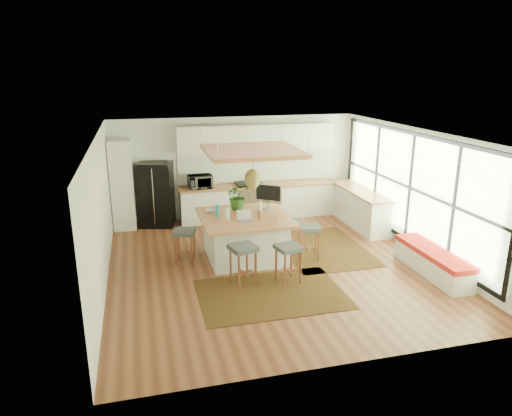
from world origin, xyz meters
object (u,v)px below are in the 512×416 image
object	(u,v)px
stool_right_back	(291,232)
island_plant	(238,199)
stool_near_left	(243,266)
stool_near_right	(288,265)
monitor	(268,198)
island	(245,237)
stool_right_front	(310,242)
fridge	(156,191)
laptop	(245,215)
stool_left_side	(185,246)
microwave	(200,180)

from	to	relation	value
stool_right_back	island_plant	size ratio (longest dim) A/B	1.07
stool_near_left	stool_near_right	distance (m)	0.85
stool_near_left	monitor	size ratio (longest dim) A/B	1.25
island	stool_near_left	distance (m)	1.31
stool_near_right	stool_right_back	xyz separation A→B (m)	(0.63, 1.73, 0.00)
island	stool_right_front	world-z (taller)	island
stool_near_right	island_plant	bearing A→B (deg)	105.84
fridge	stool_right_back	size ratio (longest dim) A/B	2.61
laptop	fridge	bearing A→B (deg)	120.53
island	stool_near_right	xyz separation A→B (m)	(0.51, -1.40, -0.11)
stool_left_side	island_plant	bearing A→B (deg)	21.57
laptop	microwave	bearing A→B (deg)	101.27
laptop	monitor	xyz separation A→B (m)	(0.70, 0.70, 0.14)
island	stool_left_side	bearing A→B (deg)	178.56
stool_right_front	microwave	xyz separation A→B (m)	(-1.89, 3.03, 0.78)
stool_right_back	laptop	distance (m)	1.55
island_plant	microwave	bearing A→B (deg)	104.16
fridge	stool_near_left	bearing A→B (deg)	-55.78
laptop	microwave	distance (m)	3.02
monitor	stool_near_left	bearing A→B (deg)	-84.44
stool_near_left	laptop	distance (m)	1.19
fridge	stool_left_side	world-z (taller)	fridge
stool_right_front	island_plant	size ratio (longest dim) A/B	1.22
stool_left_side	monitor	distance (m)	2.09
microwave	stool_left_side	bearing A→B (deg)	-110.00
stool_near_right	stool_right_front	distance (m)	1.29
stool_right_front	stool_left_side	world-z (taller)	stool_right_front
monitor	stool_near_right	bearing A→B (deg)	-57.74
stool_near_right	microwave	xyz separation A→B (m)	(-1.08, 4.04, 0.78)
stool_right_front	laptop	xyz separation A→B (m)	(-1.39, 0.06, 0.70)
stool_left_side	monitor	size ratio (longest dim) A/B	1.16
stool_right_front	monitor	bearing A→B (deg)	132.85
island	stool_right_back	world-z (taller)	island
stool_right_back	microwave	bearing A→B (deg)	126.42
stool_right_back	stool_left_side	bearing A→B (deg)	-172.93
fridge	island	bearing A→B (deg)	-42.36
monitor	island_plant	size ratio (longest dim) A/B	1.04
stool_right_front	stool_right_back	bearing A→B (deg)	103.99
fridge	island	distance (m)	3.17
stool_near_right	laptop	size ratio (longest dim) A/B	2.34
fridge	microwave	xyz separation A→B (m)	(1.13, 0.00, 0.21)
monitor	island	bearing A→B (deg)	-113.83
island	monitor	world-z (taller)	monitor
fridge	laptop	world-z (taller)	fridge
stool_near_right	stool_right_back	bearing A→B (deg)	70.11
laptop	microwave	xyz separation A→B (m)	(-0.49, 2.98, 0.08)
stool_right_back	monitor	bearing A→B (deg)	176.38
stool_left_side	monitor	bearing A→B (deg)	9.95
island_plant	island	bearing A→B (deg)	-86.43
stool_near_left	stool_right_front	bearing A→B (deg)	28.02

